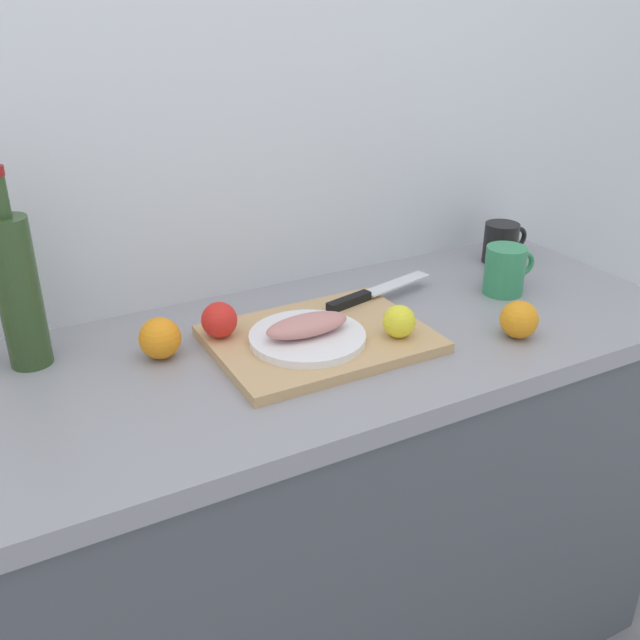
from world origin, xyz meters
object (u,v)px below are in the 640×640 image
at_px(cutting_board, 320,339).
at_px(fish_fillet, 307,325).
at_px(coffee_mug_1, 505,270).
at_px(lemon_0, 399,321).
at_px(wine_bottle, 18,289).
at_px(coffee_mug_0, 501,243).
at_px(white_plate, 307,337).
at_px(chef_knife, 367,295).

relative_size(cutting_board, fish_fillet, 2.47).
height_order(fish_fillet, coffee_mug_1, coffee_mug_1).
xyz_separation_m(fish_fillet, lemon_0, (0.16, -0.06, -0.00)).
bearing_deg(coffee_mug_1, cutting_board, -177.21).
distance_m(wine_bottle, coffee_mug_0, 1.10).
height_order(fish_fillet, lemon_0, lemon_0).
xyz_separation_m(white_plate, lemon_0, (0.16, -0.06, 0.02)).
xyz_separation_m(cutting_board, white_plate, (-0.03, -0.01, 0.02)).
height_order(cutting_board, coffee_mug_0, coffee_mug_0).
height_order(lemon_0, coffee_mug_1, coffee_mug_1).
distance_m(cutting_board, coffee_mug_1, 0.48).
xyz_separation_m(chef_knife, coffee_mug_1, (0.31, -0.08, 0.02)).
relative_size(fish_fillet, coffee_mug_1, 1.28).
bearing_deg(white_plate, coffee_mug_0, 16.71).
relative_size(wine_bottle, coffee_mug_1, 2.80).
bearing_deg(wine_bottle, fish_fillet, -22.93).
bearing_deg(chef_knife, cutting_board, -161.97).
bearing_deg(fish_fillet, white_plate, 90.00).
bearing_deg(coffee_mug_0, wine_bottle, 179.79).
distance_m(lemon_0, wine_bottle, 0.68).
height_order(white_plate, coffee_mug_0, coffee_mug_0).
bearing_deg(lemon_0, cutting_board, 148.41).
bearing_deg(coffee_mug_0, cutting_board, -163.60).
height_order(white_plate, wine_bottle, wine_bottle).
distance_m(white_plate, wine_bottle, 0.52).
distance_m(fish_fillet, wine_bottle, 0.51).
bearing_deg(fish_fillet, coffee_mug_0, 16.71).
bearing_deg(chef_knife, fish_fillet, -163.40).
bearing_deg(white_plate, chef_knife, 29.64).
bearing_deg(cutting_board, lemon_0, -31.59).
height_order(cutting_board, coffee_mug_1, coffee_mug_1).
relative_size(chef_knife, coffee_mug_1, 2.25).
xyz_separation_m(wine_bottle, coffee_mug_0, (1.10, -0.00, -0.10)).
xyz_separation_m(fish_fillet, chef_knife, (0.20, 0.12, -0.02)).
bearing_deg(wine_bottle, white_plate, -22.93).
bearing_deg(chef_knife, lemon_0, -116.16).
distance_m(chef_knife, coffee_mug_0, 0.44).
bearing_deg(chef_knife, coffee_mug_0, -3.10).
bearing_deg(coffee_mug_1, wine_bottle, 170.76).
height_order(coffee_mug_0, coffee_mug_1, coffee_mug_1).
bearing_deg(white_plate, fish_fillet, -90.00).
xyz_separation_m(cutting_board, coffee_mug_1, (0.48, 0.02, 0.04)).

